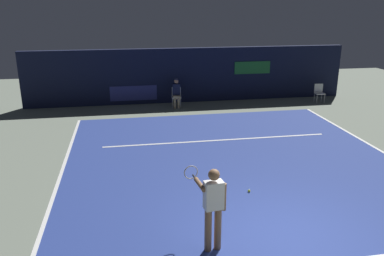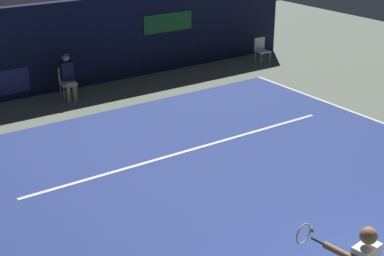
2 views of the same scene
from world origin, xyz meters
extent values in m
plane|color=gray|center=(0.00, 4.21, 0.00)|extent=(30.84, 30.84, 0.00)
cube|color=navy|center=(0.00, 4.21, 0.01)|extent=(10.18, 10.42, 0.01)
cube|color=white|center=(5.04, 4.21, 0.01)|extent=(0.10, 10.42, 0.01)
cube|color=white|center=(-5.04, 4.21, 0.01)|extent=(0.10, 10.42, 0.01)
cube|color=white|center=(0.00, 6.03, 0.01)|extent=(7.94, 0.10, 0.01)
cube|color=#141933|center=(0.00, 11.90, 1.30)|extent=(15.51, 0.30, 2.60)
cube|color=navy|center=(-2.71, 11.74, 0.55)|extent=(2.20, 0.04, 0.70)
cube|color=#1E6B2D|center=(3.10, 11.74, 1.60)|extent=(1.80, 0.04, 0.60)
cylinder|color=#8C6647|center=(-1.49, -0.15, 0.46)|extent=(0.14, 0.14, 0.92)
cylinder|color=#8C6647|center=(-1.69, -0.17, 0.46)|extent=(0.14, 0.14, 0.92)
cube|color=white|center=(-1.59, -0.16, 1.20)|extent=(0.39, 0.26, 0.56)
sphere|color=#8C6647|center=(-1.59, -0.16, 1.62)|extent=(0.22, 0.22, 0.22)
cylinder|color=#8C6647|center=(-1.82, 0.03, 1.35)|extent=(0.15, 0.51, 0.09)
cylinder|color=#8C6647|center=(-1.37, -0.11, 1.12)|extent=(0.09, 0.09, 0.56)
cylinder|color=black|center=(-1.85, 0.33, 1.35)|extent=(0.07, 0.30, 0.03)
torus|color=#B2B2B7|center=(-1.89, 0.61, 1.35)|extent=(0.30, 0.06, 0.30)
cube|color=white|center=(-0.78, 10.92, 0.46)|extent=(0.48, 0.44, 0.04)
cube|color=white|center=(-0.75, 11.12, 0.69)|extent=(0.42, 0.07, 0.42)
cylinder|color=#B2B2B7|center=(-0.98, 10.77, 0.23)|extent=(0.03, 0.03, 0.46)
cylinder|color=#B2B2B7|center=(-0.61, 10.73, 0.23)|extent=(0.03, 0.03, 0.46)
cylinder|color=#B2B2B7|center=(-0.94, 11.11, 0.23)|extent=(0.03, 0.03, 0.46)
cylinder|color=#B2B2B7|center=(-0.57, 11.07, 0.23)|extent=(0.03, 0.03, 0.46)
cube|color=tan|center=(-0.78, 10.84, 0.50)|extent=(0.36, 0.43, 0.14)
cylinder|color=tan|center=(-0.89, 10.67, 0.23)|extent=(0.11, 0.11, 0.46)
cylinder|color=tan|center=(-0.71, 10.66, 0.23)|extent=(0.11, 0.11, 0.46)
cube|color=#141933|center=(-0.77, 10.96, 0.83)|extent=(0.36, 0.25, 0.52)
sphere|color=tan|center=(-0.77, 10.96, 1.21)|extent=(0.20, 0.20, 0.20)
cylinder|color=#141933|center=(-0.77, 10.96, 1.30)|extent=(0.19, 0.19, 0.04)
cube|color=white|center=(6.18, 10.58, 0.44)|extent=(0.47, 0.44, 0.04)
cube|color=white|center=(6.20, 10.78, 0.67)|extent=(0.42, 0.07, 0.42)
cylinder|color=#B2B2B7|center=(5.98, 10.43, 0.22)|extent=(0.03, 0.03, 0.44)
cylinder|color=#B2B2B7|center=(6.35, 10.39, 0.22)|extent=(0.03, 0.03, 0.44)
cylinder|color=#B2B2B7|center=(6.01, 10.76, 0.22)|extent=(0.03, 0.03, 0.44)
cylinder|color=#B2B2B7|center=(6.38, 10.73, 0.22)|extent=(0.03, 0.03, 0.44)
sphere|color=#CCE033|center=(-0.12, 2.06, 0.05)|extent=(0.07, 0.07, 0.07)
camera|label=1|loc=(-3.14, -6.61, 4.67)|focal=36.64mm
camera|label=2|loc=(-6.72, -3.83, 5.45)|focal=53.85mm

